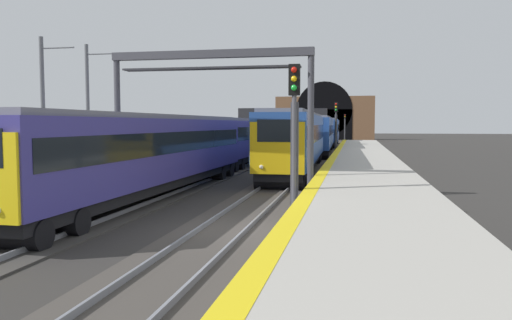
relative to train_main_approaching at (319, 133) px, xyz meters
The scene contains 14 objects.
ground_plane 40.09m from the train_main_approaching, behind, with size 320.00×320.00×0.00m, color #302D2B.
platform_right 40.31m from the train_main_approaching, behind, with size 112.00×4.48×1.07m, color #ADA89E.
platform_right_edge_strip 40.12m from the train_main_approaching, behind, with size 112.00×0.50×0.01m, color yellow.
track_main_line 40.09m from the train_main_approaching, behind, with size 160.00×3.08×0.21m.
track_adjacent_line 40.40m from the train_main_approaching, behind, with size 160.00×3.06×0.21m.
train_main_approaching is the anchor object (origin of this frame).
train_adjacent_platform 23.82m from the train_main_approaching, 167.75° to the left, with size 41.96×3.20×4.64m.
railway_signal_near 37.80m from the train_main_approaching, behind, with size 0.39×0.38×5.34m.
railway_signal_mid 2.64m from the train_main_approaching, 130.16° to the right, with size 0.39×0.38×5.58m.
railway_signal_far 42.05m from the train_main_approaching, ahead, with size 0.39×0.38×5.15m.
overhead_signal_gantry 33.18m from the train_main_approaching, behind, with size 0.70×9.32×6.60m.
tunnel_portal 50.73m from the train_main_approaching, ahead, with size 2.81×20.40×12.00m.
catenary_mast_near 33.53m from the train_main_approaching, 158.82° to the left, with size 0.22×1.98×7.82m.
catenary_mast_far 29.43m from the train_main_approaching, 155.71° to the left, with size 0.22×2.50×8.11m.
Camera 1 is at (-14.67, -3.92, 3.33)m, focal length 35.01 mm.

